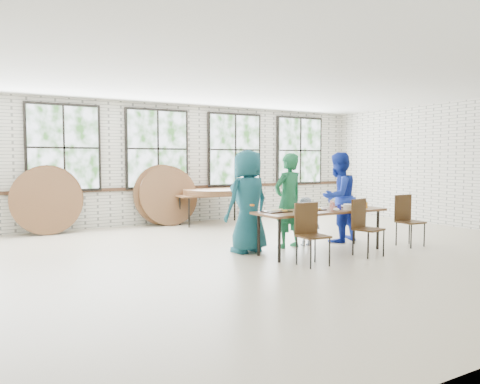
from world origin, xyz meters
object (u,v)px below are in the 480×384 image
Objects in this scene: dining_table at (321,213)px; chair_near_right at (363,222)px; chair_near_left at (310,228)px; storage_table at (213,197)px.

dining_table is 2.53× the size of chair_near_right.
chair_near_left is at bearing 170.16° from chair_near_right.
dining_table is at bearing 44.68° from chair_near_left.
chair_near_right is at bearing 8.38° from chair_near_left.
dining_table and storage_table have the same top height.
chair_near_right reaches higher than dining_table.
dining_table is 4.15m from storage_table.
storage_table is at bearing 81.39° from chair_near_right.
chair_near_right reaches higher than storage_table.
chair_near_left is (-0.76, -0.64, -0.13)m from dining_table.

